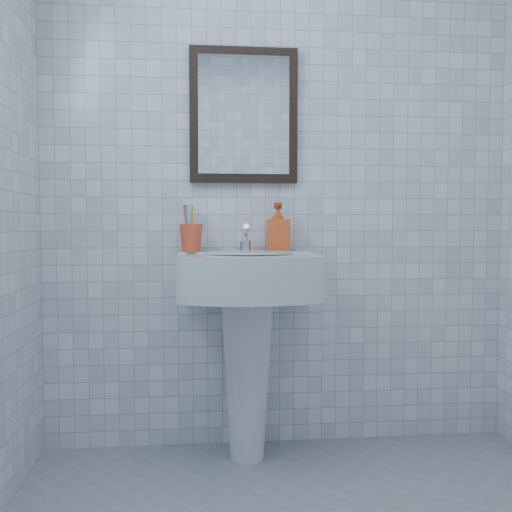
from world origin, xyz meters
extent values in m
cube|color=white|center=(0.00, 1.20, 1.25)|extent=(2.20, 0.02, 2.50)
cone|color=white|center=(-0.17, 1.01, 0.38)|extent=(0.24, 0.24, 0.75)
cube|color=white|center=(-0.17, 0.96, 0.82)|extent=(0.60, 0.43, 0.18)
cube|color=white|center=(-0.17, 1.13, 0.91)|extent=(0.60, 0.11, 0.03)
cylinder|color=silver|center=(-0.17, 0.93, 0.93)|extent=(0.38, 0.38, 0.01)
cylinder|color=silver|center=(-0.17, 1.10, 0.95)|extent=(0.05, 0.05, 0.05)
cylinder|color=silver|center=(-0.17, 1.08, 1.01)|extent=(0.03, 0.10, 0.08)
cylinder|color=silver|center=(-0.17, 1.12, 0.99)|extent=(0.03, 0.05, 0.09)
imported|color=red|center=(-0.02, 1.12, 1.03)|extent=(0.10, 0.10, 0.22)
cube|color=black|center=(-0.17, 1.18, 1.55)|extent=(0.50, 0.04, 0.62)
cube|color=white|center=(-0.17, 1.16, 1.55)|extent=(0.42, 0.00, 0.54)
camera|label=1|loc=(-0.39, -1.48, 1.04)|focal=40.00mm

